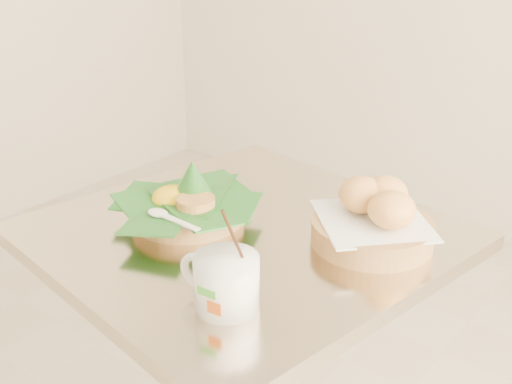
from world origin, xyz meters
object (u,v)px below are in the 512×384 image
Objects in this scene: cafe_table at (244,326)px; coffee_mug at (225,280)px; rice_basket at (187,202)px; bread_basket at (375,219)px.

coffee_mug reaches higher than cafe_table.
cafe_table is 0.37m from coffee_mug.
cafe_table is 2.89× the size of rice_basket.
bread_basket reaches higher than cafe_table.
coffee_mug is at bearing -56.28° from cafe_table.
rice_basket is (-0.12, -0.03, 0.26)m from cafe_table.
rice_basket is 1.60× the size of coffee_mug.
cafe_table is at bearing 15.64° from rice_basket.
coffee_mug is (0.26, -0.18, 0.01)m from rice_basket.
coffee_mug reaches higher than bread_basket.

